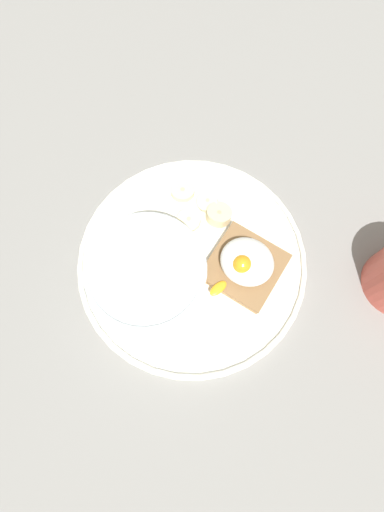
# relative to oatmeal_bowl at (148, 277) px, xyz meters

# --- Properties ---
(ground_plane) EXTENTS (1.20, 1.20, 0.02)m
(ground_plane) POSITION_rel_oatmeal_bowl_xyz_m (0.03, 0.05, -0.05)
(ground_plane) COLOR gray
(ground_plane) RESTS_ON ground
(plate) EXTENTS (0.28, 0.28, 0.02)m
(plate) POSITION_rel_oatmeal_bowl_xyz_m (0.03, 0.05, -0.04)
(plate) COLOR white
(plate) RESTS_ON ground_plane
(oatmeal_bowl) EXTENTS (0.13, 0.13, 0.07)m
(oatmeal_bowl) POSITION_rel_oatmeal_bowl_xyz_m (0.00, 0.00, 0.00)
(oatmeal_bowl) COLOR white
(oatmeal_bowl) RESTS_ON plate
(toast_slice) EXTENTS (0.09, 0.09, 0.02)m
(toast_slice) POSITION_rel_oatmeal_bowl_xyz_m (0.09, 0.07, -0.03)
(toast_slice) COLOR olive
(toast_slice) RESTS_ON plate
(poached_egg) EXTENTS (0.06, 0.08, 0.03)m
(poached_egg) POSITION_rel_oatmeal_bowl_xyz_m (0.09, 0.07, -0.00)
(poached_egg) COLOR white
(poached_egg) RESTS_ON toast_slice
(banana_slice_front) EXTENTS (0.04, 0.04, 0.02)m
(banana_slice_front) POSITION_rel_oatmeal_bowl_xyz_m (-0.00, 0.09, -0.03)
(banana_slice_front) COLOR beige
(banana_slice_front) RESTS_ON plate
(banana_slice_left) EXTENTS (0.04, 0.04, 0.01)m
(banana_slice_left) POSITION_rel_oatmeal_bowl_xyz_m (-0.03, 0.13, -0.03)
(banana_slice_left) COLOR #F4EAB5
(banana_slice_left) RESTS_ON plate
(banana_slice_back) EXTENTS (0.04, 0.04, 0.02)m
(banana_slice_back) POSITION_rel_oatmeal_bowl_xyz_m (0.01, 0.13, -0.03)
(banana_slice_back) COLOR beige
(banana_slice_back) RESTS_ON plate
(banana_slice_right) EXTENTS (0.04, 0.04, 0.02)m
(banana_slice_right) POSITION_rel_oatmeal_bowl_xyz_m (0.03, 0.12, -0.03)
(banana_slice_right) COLOR beige
(banana_slice_right) RESTS_ON plate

